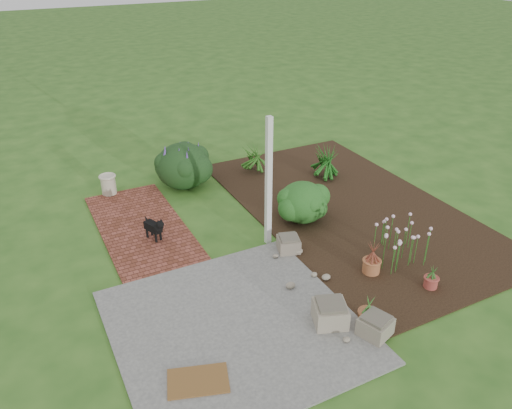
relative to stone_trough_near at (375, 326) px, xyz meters
name	(u,v)px	position (x,y,z in m)	size (l,w,h in m)	color
ground	(256,249)	(-0.48, 2.85, -0.18)	(80.00, 80.00, 0.00)	#2A591C
concrete_patio	(235,326)	(-1.73, 1.10, -0.16)	(3.50, 3.50, 0.04)	#5D5D5A
brick_path	(142,226)	(-2.18, 4.60, -0.16)	(1.60, 3.50, 0.04)	brown
garden_bed	(349,208)	(2.02, 3.35, -0.16)	(4.00, 7.00, 0.03)	black
veranda_post	(269,183)	(-0.18, 2.95, 1.07)	(0.10, 0.10, 2.50)	white
stone_trough_near	(375,326)	(0.00, 0.00, 0.00)	(0.41, 0.41, 0.28)	#736E55
stone_trough_mid	(330,314)	(-0.44, 0.51, 0.02)	(0.48, 0.48, 0.32)	gray
stone_trough_far	(289,244)	(0.00, 2.48, -0.01)	(0.38, 0.38, 0.26)	#756D59
coir_doormat	(198,381)	(-2.61, 0.34, -0.13)	(0.79, 0.51, 0.02)	brown
black_dog	(154,227)	(-2.08, 3.96, 0.14)	(0.30, 0.52, 0.47)	black
cream_ceramic_urn	(108,185)	(-2.43, 6.33, 0.08)	(0.33, 0.33, 0.43)	beige
evergreen_shrub	(303,201)	(0.84, 3.37, 0.27)	(0.99, 0.99, 0.84)	#0D3A0C
agapanthus_clump_back	(325,159)	(2.42, 4.92, 0.30)	(0.99, 0.99, 0.89)	#0A390B
agapanthus_clump_front	(254,156)	(1.04, 5.97, 0.26)	(0.92, 0.92, 0.81)	#124411
pink_flower_patch	(393,238)	(1.58, 1.50, 0.22)	(1.15, 1.15, 0.73)	#113D0F
terracotta_pot_bronze	(371,266)	(0.94, 1.26, -0.03)	(0.30, 0.30, 0.24)	#AA6339
terracotta_pot_small_left	(431,282)	(1.55, 0.47, -0.05)	(0.23, 0.23, 0.19)	#A14036
terracotta_pot_small_right	(367,318)	(0.04, 0.22, -0.03)	(0.28, 0.28, 0.24)	#975733
purple_flowering_bush	(183,165)	(-0.75, 6.03, 0.35)	(1.25, 1.25, 1.06)	black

